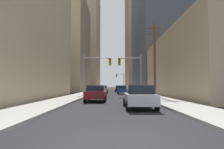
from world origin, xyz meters
TOP-DOWN VIEW (x-y plane):
  - ground_plane at (0.00, 0.00)m, footprint 400.00×400.00m
  - sidewalk_left at (-4.86, 50.00)m, footprint 2.86×160.00m
  - sidewalk_right at (4.86, 50.00)m, footprint 2.86×160.00m
  - sedan_silver at (1.74, 7.96)m, footprint 1.95×4.21m
  - sedan_maroon at (-1.57, 13.73)m, footprint 1.95×4.20m
  - sedan_beige at (-1.82, 32.60)m, footprint 1.95×4.23m
  - sedan_blue at (1.86, 29.96)m, footprint 1.95×4.21m
  - sedan_black at (1.59, 40.43)m, footprint 1.95×4.25m
  - traffic_signal_near_left at (-2.33, 22.86)m, footprint 3.97×0.44m
  - traffic_signal_near_right at (2.63, 22.86)m, footprint 3.33×0.44m
  - traffic_signal_far_right at (2.87, 63.40)m, footprint 2.81×0.44m
  - utility_pole_right at (5.14, 18.89)m, footprint 2.20×0.28m
  - street_lamp_right at (3.78, 36.40)m, footprint 2.28×0.32m
  - building_left_mid_office at (-18.65, 46.79)m, footprint 23.56×19.75m
  - building_left_far_tower at (-15.69, 92.67)m, footprint 17.97×28.84m
  - building_right_mid_block at (17.51, 47.65)m, footprint 21.88×28.31m
  - building_right_far_highrise at (18.43, 92.33)m, footprint 22.58×25.85m

SIDE VIEW (x-z plane):
  - ground_plane at x=0.00m, z-range 0.00..0.00m
  - sidewalk_left at x=-4.86m, z-range 0.00..0.15m
  - sidewalk_right at x=4.86m, z-range 0.00..0.15m
  - sedan_silver at x=1.74m, z-range 0.01..1.53m
  - sedan_maroon at x=-1.57m, z-range 0.01..1.53m
  - sedan_beige at x=-1.82m, z-range 0.01..1.53m
  - sedan_blue at x=1.86m, z-range 0.01..1.53m
  - sedan_black at x=1.59m, z-range 0.01..1.53m
  - traffic_signal_far_right at x=2.87m, z-range 0.99..6.99m
  - traffic_signal_near_right at x=2.63m, z-range 1.02..7.02m
  - traffic_signal_near_left at x=-2.33m, z-range 1.05..7.05m
  - street_lamp_right at x=3.78m, z-range 0.78..8.28m
  - utility_pole_right at x=5.14m, z-range 0.27..9.38m
  - building_left_mid_office at x=-18.65m, z-range 0.00..23.89m
  - building_right_mid_block at x=17.51m, z-range 0.00..34.95m
  - building_left_far_tower at x=-15.69m, z-range 0.00..54.49m
  - building_right_far_highrise at x=18.43m, z-range 0.00..58.77m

